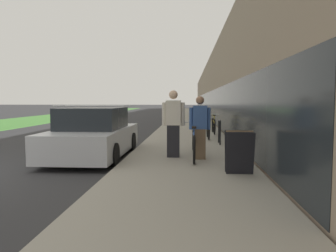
% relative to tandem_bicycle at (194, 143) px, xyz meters
% --- Properties ---
extents(sidewalk_slab, '(3.27, 70.00, 0.12)m').
position_rel_tandem_bicycle_xyz_m(sidewalk_slab, '(-0.19, 18.36, -0.44)').
color(sidewalk_slab, gray).
rests_on(sidewalk_slab, ground).
extents(storefront_facade, '(10.01, 70.00, 5.21)m').
position_rel_tandem_bicycle_xyz_m(storefront_facade, '(6.47, 26.36, 2.10)').
color(storefront_facade, gray).
rests_on(storefront_facade, ground).
extents(lawn_strip, '(5.92, 70.00, 0.03)m').
position_rel_tandem_bicycle_xyz_m(lawn_strip, '(-13.15, 22.36, -0.49)').
color(lawn_strip, '#478438').
rests_on(lawn_strip, ground).
extents(tandem_bicycle, '(0.52, 2.88, 0.88)m').
position_rel_tandem_bicycle_xyz_m(tandem_bicycle, '(0.00, 0.00, 0.00)').
color(tandem_bicycle, black).
rests_on(tandem_bicycle, sidewalk_slab).
extents(person_rider, '(0.56, 0.22, 1.64)m').
position_rel_tandem_bicycle_xyz_m(person_rider, '(0.15, -0.38, 0.44)').
color(person_rider, brown).
rests_on(person_rider, sidewalk_slab).
extents(person_bystander, '(0.61, 0.24, 1.79)m').
position_rel_tandem_bicycle_xyz_m(person_bystander, '(-0.55, -0.12, 0.52)').
color(person_bystander, black).
rests_on(person_bystander, sidewalk_slab).
extents(bike_rack_hoop, '(0.05, 0.60, 0.84)m').
position_rel_tandem_bicycle_xyz_m(bike_rack_hoop, '(0.93, 2.63, 0.13)').
color(bike_rack_hoop, black).
rests_on(bike_rack_hoop, sidewalk_slab).
extents(cruiser_bike_nearest, '(0.52, 1.67, 0.85)m').
position_rel_tandem_bicycle_xyz_m(cruiser_bike_nearest, '(0.62, 4.19, -0.02)').
color(cruiser_bike_nearest, black).
rests_on(cruiser_bike_nearest, sidewalk_slab).
extents(cruiser_bike_middle, '(0.52, 1.83, 0.89)m').
position_rel_tandem_bicycle_xyz_m(cruiser_bike_middle, '(0.98, 6.23, -0.00)').
color(cruiser_bike_middle, black).
rests_on(cruiser_bike_middle, sidewalk_slab).
extents(cruiser_bike_farthest, '(0.52, 1.82, 0.93)m').
position_rel_tandem_bicycle_xyz_m(cruiser_bike_farthest, '(0.60, 8.38, 0.01)').
color(cruiser_bike_farthest, black).
rests_on(cruiser_bike_farthest, sidewalk_slab).
extents(sandwich_board_sign, '(0.56, 0.56, 0.90)m').
position_rel_tandem_bicycle_xyz_m(sandwich_board_sign, '(0.93, -1.99, 0.07)').
color(sandwich_board_sign, black).
rests_on(sandwich_board_sign, sidewalk_slab).
extents(parked_sedan_curbside, '(1.99, 4.23, 1.51)m').
position_rel_tandem_bicycle_xyz_m(parked_sedan_curbside, '(-2.87, 0.32, 0.15)').
color(parked_sedan_curbside, silver).
rests_on(parked_sedan_curbside, ground).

